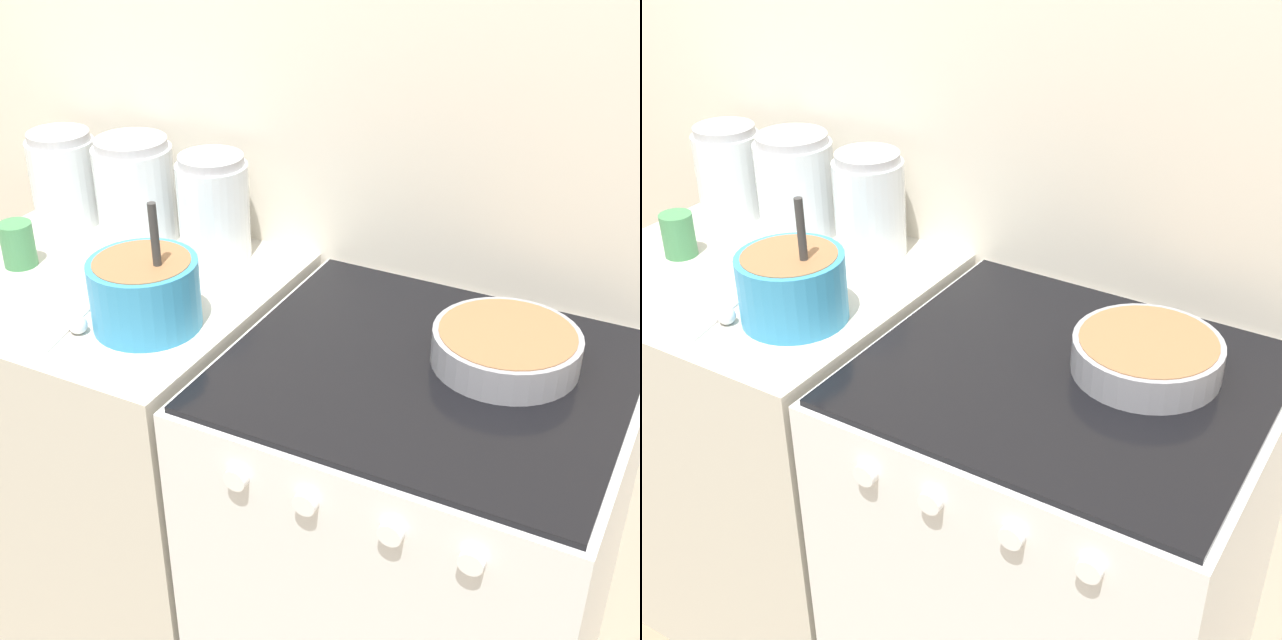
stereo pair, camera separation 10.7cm
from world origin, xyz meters
The scene contains 11 objects.
wall_back centered at (0.00, 0.67, 1.20)m, with size 4.48×0.05×2.40m.
countertop_cabinet centered at (-0.37, 0.32, 0.45)m, with size 0.73×0.64×0.90m.
stove centered at (0.38, 0.32, 0.45)m, with size 0.73×0.66×0.90m.
mixing_bowl centered at (-0.15, 0.22, 0.97)m, with size 0.21×0.21×0.26m.
baking_pan centered at (0.49, 0.40, 0.93)m, with size 0.26×0.26×0.07m.
storage_jar_left centered at (-0.62, 0.53, 0.99)m, with size 0.16×0.16×0.22m.
storage_jar_middle centered at (-0.41, 0.53, 1.00)m, with size 0.18×0.18×0.23m.
storage_jar_right centered at (-0.20, 0.53, 0.99)m, with size 0.15×0.15×0.23m.
tin_can centered at (-0.55, 0.30, 0.94)m, with size 0.07×0.07×0.10m.
recipe_page centered at (-0.39, 0.13, 0.90)m, with size 0.27×0.25×0.01m.
measuring_spoon centered at (-0.27, 0.13, 0.91)m, with size 0.12×0.04×0.04m.
Camera 1 is at (0.81, -0.94, 1.77)m, focal length 50.00 mm.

